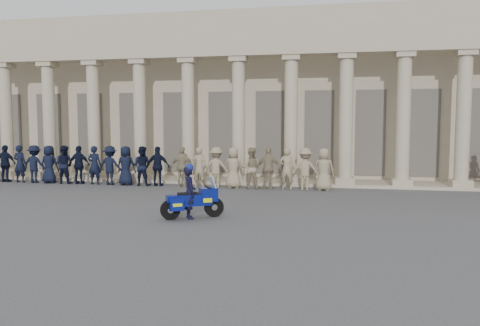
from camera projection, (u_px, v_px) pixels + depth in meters
name	position (u px, v px, depth m)	size (l,w,h in m)	color
ground	(230.00, 216.00, 15.37)	(90.00, 90.00, 0.00)	#464649
building	(280.00, 100.00, 29.41)	(40.00, 12.50, 9.00)	tan
officer_rank	(138.00, 166.00, 22.82)	(18.85, 0.73, 1.93)	black
motorcycle	(193.00, 200.00, 14.92)	(1.84, 1.38, 1.33)	black
rider	(189.00, 191.00, 14.85)	(0.66, 0.73, 1.77)	black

